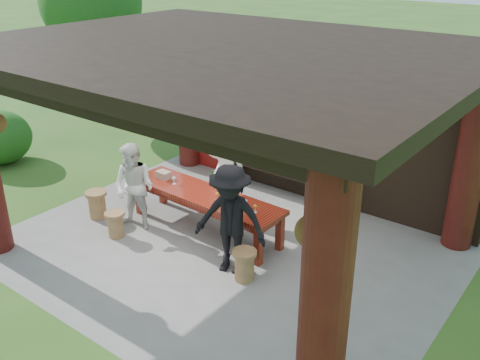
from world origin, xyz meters
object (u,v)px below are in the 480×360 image
Objects in this scene: wine_shelf at (287,142)px; tasting_table at (205,199)px; stool_near_left at (115,224)px; stool_near_right at (244,264)px; guest_woman at (134,187)px; host at (226,169)px; napkin_basket at (163,175)px; stool_far_left at (97,204)px; guest_man at (230,220)px.

wine_shelf reaches higher than tasting_table.
wine_shelf reaches higher than stool_near_left.
guest_woman is at bearing 176.55° from stool_near_right.
stool_near_left is 0.93× the size of stool_near_right.
tasting_table is 0.81m from host.
wine_shelf is 2.58m from napkin_basket.
stool_near_right is 2.79m from napkin_basket.
wine_shelf is 3.76m from stool_near_left.
stool_near_right is 2.36m from host.
stool_near_left is 0.25× the size of host.
stool_near_left is at bearing -18.10° from stool_far_left.
stool_far_left is 2.09× the size of napkin_basket.
host reaches higher than guest_woman.
guest_woman is (-1.09, -0.68, 0.19)m from tasting_table.
guest_man is (3.17, 0.12, 0.63)m from stool_far_left.
stool_near_right is 1.97× the size of napkin_basket.
stool_far_left is (-2.32, -3.06, -0.89)m from wine_shelf.
guest_man is at bearing -73.84° from wine_shelf.
guest_man is (2.27, -0.07, 0.10)m from guest_woman.
host is 1.96m from guest_man.
host is (1.05, 1.88, 0.70)m from stool_near_left.
guest_man reaches higher than stool_near_right.
stool_far_left is (-0.85, 0.28, 0.03)m from stool_near_left.
tasting_table is 1.30m from guest_woman.
stool_near_right is at bearing -18.00° from guest_woman.
napkin_basket is (-2.59, 0.88, 0.55)m from stool_near_right.
stool_far_left is 1.06m from guest_woman.
wine_shelf is at bearing 89.63° from guest_man.
guest_man is (1.18, -0.76, 0.28)m from tasting_table.
guest_man reaches higher than tasting_table.
stool_near_right is 0.31× the size of guest_woman.
stool_near_right is 3.51m from stool_far_left.
wine_shelf is at bearing 52.84° from stool_far_left.
tasting_table is at bearing 23.69° from stool_far_left.
guest_woman is at bearing -116.31° from wine_shelf.
napkin_basket is at bearing 73.52° from guest_woman.
stool_far_left is (-3.51, -0.03, 0.02)m from stool_near_right.
wine_shelf reaches higher than stool_near_right.
guest_woman is at bearing 83.44° from stool_near_left.
stool_near_left is at bearing 173.07° from guest_man.
wine_shelf is 3.22m from guest_woman.
tasting_table is at bearing 45.13° from stool_near_left.
stool_far_left is at bearing 165.57° from guest_man.
tasting_table is at bearing -98.52° from wine_shelf.
host reaches higher than guest_man.
stool_near_right is (1.19, -3.03, -0.90)m from wine_shelf.
tasting_table reaches higher than stool_far_left.
wine_shelf is 3.94m from stool_far_left.
tasting_table is 12.19× the size of napkin_basket.
wine_shelf is at bearing 49.14° from guest_woman.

